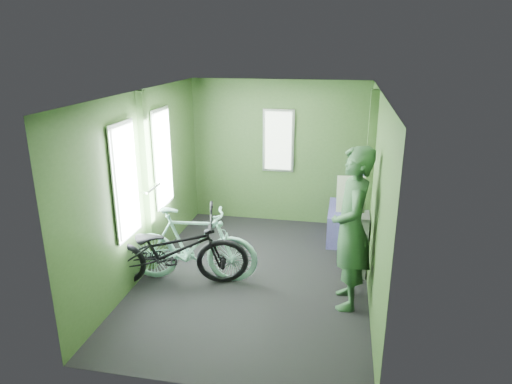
% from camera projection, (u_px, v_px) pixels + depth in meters
% --- Properties ---
extents(room, '(4.00, 4.02, 2.31)m').
position_uv_depth(room, '(252.00, 166.00, 5.39)').
color(room, black).
rests_on(room, ground).
extents(bicycle_black, '(2.01, 1.25, 1.08)m').
position_uv_depth(bicycle_black, '(173.00, 286.00, 5.57)').
color(bicycle_black, black).
rests_on(bicycle_black, ground).
extents(bicycle_mint, '(1.66, 0.66, 1.00)m').
position_uv_depth(bicycle_mint, '(193.00, 281.00, 5.70)').
color(bicycle_mint, '#8DD6C3').
rests_on(bicycle_mint, ground).
extents(passenger, '(0.49, 0.72, 1.83)m').
position_uv_depth(passenger, '(351.00, 229.00, 4.93)').
color(passenger, '#2C5132').
rests_on(passenger, ground).
extents(waste_box, '(0.24, 0.33, 0.81)m').
position_uv_depth(waste_box, '(357.00, 244.00, 5.77)').
color(waste_box, slate).
rests_on(waste_box, ground).
extents(bench_seat, '(0.53, 0.95, 1.00)m').
position_uv_depth(bench_seat, '(348.00, 220.00, 6.85)').
color(bench_seat, navy).
rests_on(bench_seat, ground).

